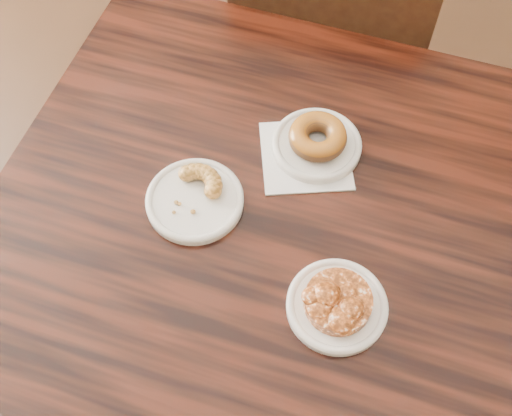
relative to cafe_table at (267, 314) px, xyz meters
The scene contains 10 objects.
floor 0.48m from the cafe_table, 161.08° to the left, with size 5.00×5.00×0.00m, color black.
cafe_table is the anchor object (origin of this frame).
chair_far 0.73m from the cafe_table, 103.51° to the left, with size 0.46×0.46×0.90m, color black, non-canonical shape.
napkin 0.41m from the cafe_table, 93.06° to the left, with size 0.15×0.15×0.00m, color white.
plate_donut 0.42m from the cafe_table, 89.68° to the left, with size 0.15×0.15×0.01m, color silver.
plate_cruller 0.40m from the cafe_table, behind, with size 0.16×0.16×0.01m, color silver.
plate_fritter 0.42m from the cafe_table, 27.36° to the right, with size 0.15×0.15×0.01m, color silver.
glazed_donut 0.44m from the cafe_table, 89.68° to the left, with size 0.10×0.10×0.03m, color brown.
apple_fritter 0.44m from the cafe_table, 27.36° to the right, with size 0.14×0.14×0.03m, color #3F1A06, non-canonical shape.
cruller_fragment 0.42m from the cafe_table, behind, with size 0.10×0.10×0.03m, color brown, non-canonical shape.
Camera 1 is at (0.49, -0.54, 1.64)m, focal length 45.00 mm.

